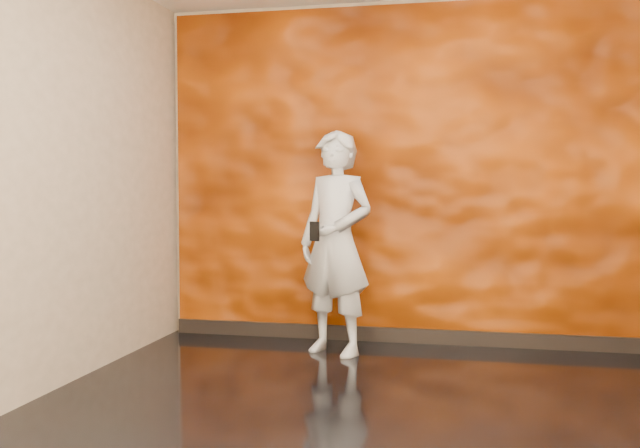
# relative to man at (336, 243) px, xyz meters

# --- Properties ---
(room) EXTENTS (4.02, 4.02, 2.81)m
(room) POSITION_rel_man_xyz_m (0.45, -1.43, 0.54)
(room) COLOR black
(room) RESTS_ON ground
(feature_wall) EXTENTS (3.90, 0.06, 2.75)m
(feature_wall) POSITION_rel_man_xyz_m (0.45, 0.53, 0.53)
(feature_wall) COLOR #D45407
(feature_wall) RESTS_ON ground
(baseboard) EXTENTS (3.90, 0.04, 0.12)m
(baseboard) POSITION_rel_man_xyz_m (0.45, 0.49, -0.79)
(baseboard) COLOR black
(baseboard) RESTS_ON ground
(man) EXTENTS (0.73, 0.62, 1.71)m
(man) POSITION_rel_man_xyz_m (0.00, 0.00, 0.00)
(man) COLOR #9BA1A9
(man) RESTS_ON ground
(phone) EXTENTS (0.08, 0.04, 0.14)m
(phone) POSITION_rel_man_xyz_m (-0.11, -0.26, 0.10)
(phone) COLOR black
(phone) RESTS_ON man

